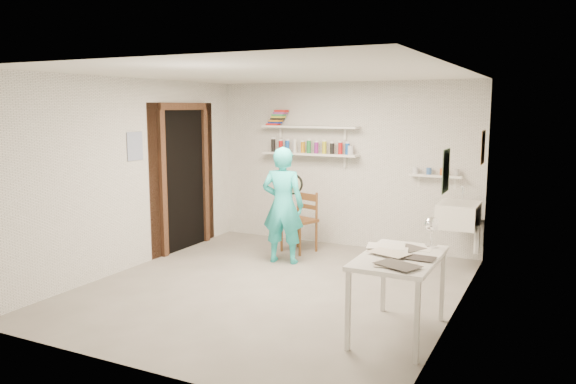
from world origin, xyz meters
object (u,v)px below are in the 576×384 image
at_px(wall_clock, 293,184).
at_px(desk_lamp, 432,224).
at_px(work_table, 398,295).
at_px(wooden_chair, 299,221).
at_px(belfast_sink, 459,215).
at_px(man, 283,205).

xyz_separation_m(wall_clock, desk_lamp, (2.15, -1.45, -0.07)).
relative_size(work_table, desk_lamp, 8.00).
height_order(wooden_chair, work_table, wooden_chair).
bearing_deg(wooden_chair, wall_clock, -58.61).
relative_size(wall_clock, desk_lamp, 2.00).
bearing_deg(belfast_sink, wall_clock, -166.81).
distance_m(man, work_table, 2.65).
xyz_separation_m(belfast_sink, desk_lamp, (0.07, -1.94, 0.26)).
distance_m(man, wall_clock, 0.34).
distance_m(belfast_sink, man, 2.23).
bearing_deg(wooden_chair, man, -66.84).
height_order(belfast_sink, work_table, belfast_sink).
bearing_deg(work_table, desk_lamp, 67.58).
bearing_deg(wooden_chair, work_table, -29.31).
xyz_separation_m(wooden_chair, work_table, (2.06, -2.27, -0.08)).
height_order(man, work_table, man).
distance_m(work_table, desk_lamp, 0.76).
distance_m(wall_clock, work_table, 2.81).
bearing_deg(work_table, belfast_sink, 87.35).
xyz_separation_m(belfast_sink, wall_clock, (-2.08, -0.49, 0.32)).
xyz_separation_m(wall_clock, work_table, (1.97, -1.89, -0.66)).
bearing_deg(man, belfast_sink, -171.86).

